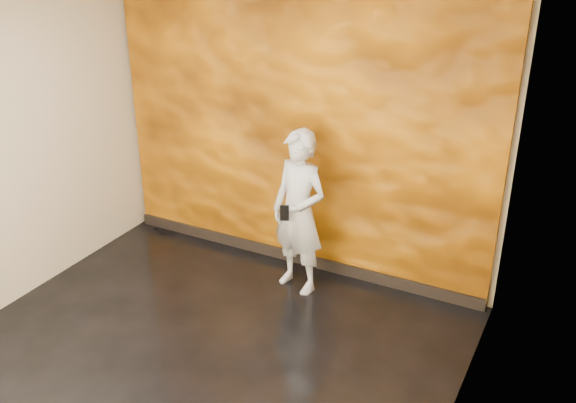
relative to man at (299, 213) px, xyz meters
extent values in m
cube|color=black|center=(-0.24, -1.52, -0.80)|extent=(4.00, 4.00, 0.01)
cube|color=beige|center=(-0.24, 0.48, 0.61)|extent=(4.00, 0.02, 2.80)
cube|color=beige|center=(1.76, -1.52, 0.61)|extent=(0.02, 4.00, 2.80)
cube|color=white|center=(-0.24, -1.52, 2.01)|extent=(4.00, 4.00, 0.01)
cube|color=orange|center=(-0.24, 0.44, 0.59)|extent=(3.90, 0.06, 2.75)
cube|color=black|center=(-0.24, 0.40, -0.73)|extent=(3.90, 0.04, 0.12)
imported|color=#9EA4AE|center=(0.00, 0.00, 0.00)|extent=(0.65, 0.51, 1.58)
cube|color=black|center=(-0.04, -0.21, 0.08)|extent=(0.08, 0.05, 0.15)
camera|label=1|loc=(2.37, -4.78, 2.55)|focal=40.00mm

